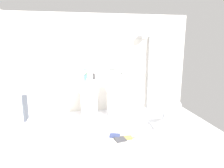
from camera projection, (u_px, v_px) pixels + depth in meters
ground_plane at (109, 137)px, 3.76m from camera, size 4.80×3.60×0.04m
rear_partition at (100, 64)px, 5.09m from camera, size 4.80×0.10×2.60m
pedestal_sink_left at (89, 97)px, 4.73m from camera, size 0.49×0.49×1.05m
pedestal_sink_right at (116, 95)px, 4.83m from camera, size 0.49×0.49×1.05m
vanity_mirror_left at (87, 56)px, 4.93m from camera, size 0.22×0.03×0.71m
vanity_mirror_right at (113, 56)px, 5.04m from camera, size 0.22×0.03×0.71m
shower_column at (150, 71)px, 5.23m from camera, size 0.49×0.24×2.05m
lounge_chair at (164, 111)px, 4.19m from camera, size 1.05×1.05×0.65m
towel_rack at (24, 108)px, 3.50m from camera, size 0.37×0.22×0.95m
area_rug at (126, 139)px, 3.62m from camera, size 1.02×0.62×0.01m
magazine_ochre at (126, 138)px, 3.64m from camera, size 0.24×0.15×0.03m
magazine_navy at (115, 136)px, 3.72m from camera, size 0.24×0.21×0.03m
magazine_charcoal at (120, 139)px, 3.57m from camera, size 0.24×0.23×0.03m
coffee_mug at (137, 137)px, 3.61m from camera, size 0.08×0.08×0.09m
soap_bottle_blue at (85, 78)px, 4.49m from camera, size 0.05×0.05×0.16m
soap_bottle_grey at (122, 77)px, 4.74m from camera, size 0.05×0.05×0.13m
soap_bottle_black at (94, 76)px, 4.72m from camera, size 0.04×0.04×0.16m
soap_bottle_clear at (121, 76)px, 4.75m from camera, size 0.04×0.04×0.15m
soap_bottle_green at (87, 76)px, 4.79m from camera, size 0.05×0.05×0.15m
soap_bottle_white at (110, 77)px, 4.66m from camera, size 0.05×0.05×0.15m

